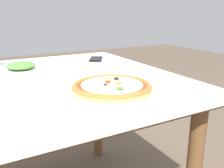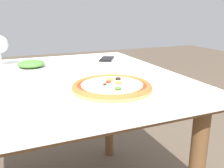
{
  "view_description": "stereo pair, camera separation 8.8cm",
  "coord_description": "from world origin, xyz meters",
  "px_view_note": "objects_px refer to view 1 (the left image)",
  "views": [
    {
      "loc": [
        -0.23,
        -1.01,
        1.0
      ],
      "look_at": [
        0.18,
        -0.27,
        0.75
      ],
      "focal_mm": 40.0,
      "sensor_mm": 36.0,
      "label": 1
    },
    {
      "loc": [
        -0.15,
        -1.05,
        1.0
      ],
      "look_at": [
        0.18,
        -0.27,
        0.75
      ],
      "focal_mm": 40.0,
      "sensor_mm": 36.0,
      "label": 2
    }
  ],
  "objects_px": {
    "cell_phone": "(96,59)",
    "side_plate": "(21,68)",
    "pizza_plate": "(112,88)",
    "dining_table": "(44,100)"
  },
  "relations": [
    {
      "from": "cell_phone",
      "to": "pizza_plate",
      "type": "bearing_deg",
      "value": -110.14
    },
    {
      "from": "cell_phone",
      "to": "side_plate",
      "type": "relative_size",
      "value": 0.71
    },
    {
      "from": "pizza_plate",
      "to": "cell_phone",
      "type": "relative_size",
      "value": 1.97
    },
    {
      "from": "dining_table",
      "to": "side_plate",
      "type": "bearing_deg",
      "value": 102.01
    },
    {
      "from": "dining_table",
      "to": "side_plate",
      "type": "height_order",
      "value": "side_plate"
    },
    {
      "from": "dining_table",
      "to": "side_plate",
      "type": "relative_size",
      "value": 4.99
    },
    {
      "from": "dining_table",
      "to": "pizza_plate",
      "type": "xyz_separation_m",
      "value": [
        0.18,
        -0.27,
        0.1
      ]
    },
    {
      "from": "pizza_plate",
      "to": "side_plate",
      "type": "xyz_separation_m",
      "value": [
        -0.23,
        0.49,
        0.0
      ]
    },
    {
      "from": "cell_phone",
      "to": "side_plate",
      "type": "xyz_separation_m",
      "value": [
        -0.44,
        -0.08,
        0.01
      ]
    },
    {
      "from": "dining_table",
      "to": "side_plate",
      "type": "xyz_separation_m",
      "value": [
        -0.05,
        0.22,
        0.1
      ]
    }
  ]
}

